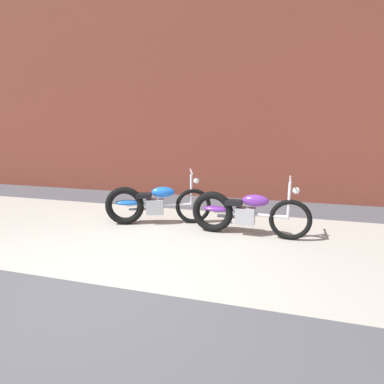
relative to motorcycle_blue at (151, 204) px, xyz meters
The scene contains 5 objects.
ground_plane 2.38m from the motorcycle_blue, 82.69° to the right, with size 80.00×80.00×0.00m, color #47474C.
sidewalk_slab 0.76m from the motorcycle_blue, 62.75° to the right, with size 36.00×3.50×0.01m, color #9E998E.
brick_building_wall 4.04m from the motorcycle_blue, 84.06° to the left, with size 36.00×0.50×6.46m, color brown.
motorcycle_blue is the anchor object (origin of this frame).
motorcycle_purple 1.72m from the motorcycle_blue, ahead, with size 2.01×0.58×1.03m.
Camera 1 is at (1.94, -2.85, 1.80)m, focal length 28.42 mm.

